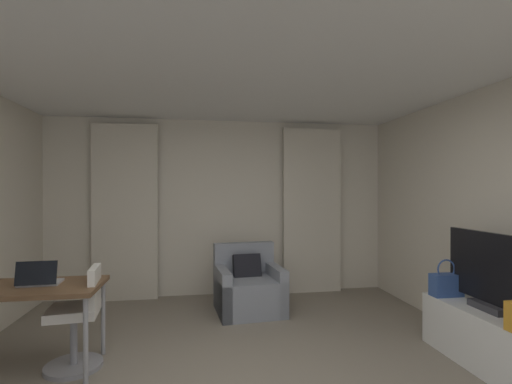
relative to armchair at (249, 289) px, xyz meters
name	(u,v)px	position (x,y,z in m)	size (l,w,h in m)	color
wall_window	(222,207)	(-0.29, 0.88, 1.01)	(5.12, 0.06, 2.60)	beige
ceiling	(248,36)	(-0.29, -2.15, 2.34)	(5.12, 6.12, 0.06)	white
curtain_left_panel	(125,212)	(-1.66, 0.75, 0.96)	(0.90, 0.06, 2.50)	beige
curtain_right_panel	(312,210)	(1.09, 0.75, 0.96)	(0.90, 0.06, 2.50)	beige
armchair	(249,289)	(0.00, 0.00, 0.00)	(0.88, 0.85, 0.85)	gray
desk	(27,294)	(-2.08, -1.28, 0.39)	(1.21, 0.65, 0.74)	brown
desk_chair	(79,323)	(-1.67, -1.26, 0.10)	(0.48, 0.48, 0.88)	gray
laptop	(39,280)	(-1.99, -1.27, 0.50)	(0.33, 0.26, 0.22)	#ADADB2
tv_console	(494,340)	(1.92, -1.83, -0.04)	(0.52, 1.29, 0.50)	white
tv_flatscreen	(492,274)	(1.92, -1.80, 0.53)	(0.20, 1.02, 0.68)	#333338
handbag_primary	(446,284)	(1.82, -1.34, 0.33)	(0.30, 0.14, 0.37)	#335193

